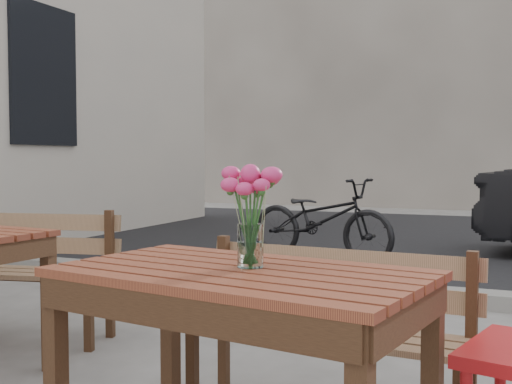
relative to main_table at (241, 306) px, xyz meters
The scene contains 7 objects.
street 5.24m from the main_table, 88.40° to the left, with size 30.00×8.12×0.12m.
backdrop_buildings 14.84m from the main_table, 88.76° to the left, with size 15.50×4.00×8.00m.
main_table is the anchor object (origin of this frame).
main_bench 0.73m from the main_table, 80.48° to the left, with size 1.27×0.45×0.78m.
main_vase 0.35m from the main_table, 71.36° to the left, with size 0.19×0.19×0.35m.
second_bench 2.42m from the main_table, 150.47° to the left, with size 1.38×0.65×0.82m.
bicycle 5.02m from the main_table, 103.80° to the left, with size 0.61×1.75×0.92m, color black.
Camera 1 is at (0.73, -2.09, 1.13)m, focal length 45.00 mm.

